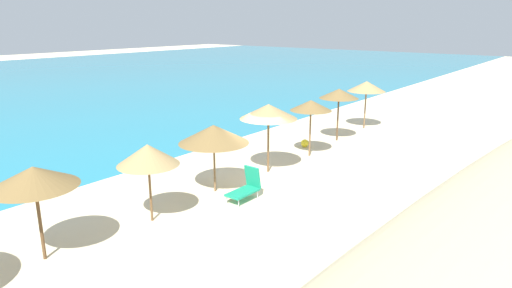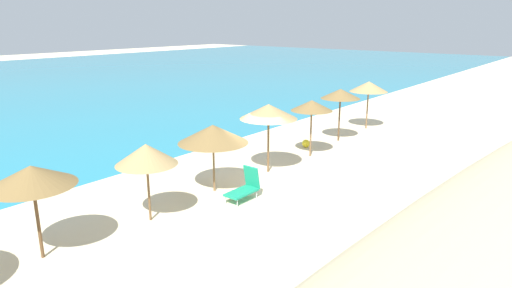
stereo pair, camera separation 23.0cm
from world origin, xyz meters
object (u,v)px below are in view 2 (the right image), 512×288
(lounge_chair_1, at_px, (245,187))
(beach_umbrella_1, at_px, (32,176))
(beach_umbrella_4, at_px, (269,112))
(beach_umbrella_5, at_px, (312,106))
(beach_ball, at_px, (306,143))
(beach_umbrella_7, at_px, (369,87))
(beach_umbrella_2, at_px, (146,154))
(beach_umbrella_3, at_px, (213,134))
(beach_umbrella_6, at_px, (341,94))

(lounge_chair_1, bearing_deg, beach_umbrella_1, 76.44)
(beach_umbrella_4, height_order, beach_umbrella_5, beach_umbrella_4)
(beach_umbrella_1, bearing_deg, beach_umbrella_5, -2.58)
(beach_umbrella_5, bearing_deg, beach_ball, 40.45)
(beach_umbrella_1, distance_m, beach_umbrella_7, 19.33)
(beach_umbrella_2, bearing_deg, beach_ball, 4.32)
(beach_umbrella_3, bearing_deg, beach_umbrella_7, 0.22)
(beach_umbrella_3, distance_m, beach_umbrella_4, 3.04)
(beach_umbrella_2, height_order, beach_umbrella_5, beach_umbrella_5)
(beach_umbrella_1, height_order, beach_umbrella_5, beach_umbrella_5)
(beach_umbrella_7, xyz_separation_m, beach_ball, (-5.72, 0.54, -2.28))
(beach_umbrella_5, height_order, beach_umbrella_7, beach_umbrella_7)
(beach_umbrella_6, bearing_deg, beach_umbrella_3, 179.75)
(beach_umbrella_5, height_order, beach_ball, beach_umbrella_5)
(beach_umbrella_3, xyz_separation_m, beach_umbrella_7, (12.92, 0.05, 0.29))
(beach_umbrella_2, distance_m, beach_ball, 10.53)
(beach_umbrella_1, distance_m, beach_umbrella_5, 12.48)
(beach_umbrella_1, xyz_separation_m, lounge_chair_1, (6.52, -1.59, -1.85))
(beach_umbrella_5, distance_m, lounge_chair_1, 6.34)
(beach_umbrella_6, bearing_deg, beach_umbrella_5, -174.16)
(beach_umbrella_1, xyz_separation_m, beach_umbrella_5, (12.47, -0.56, 0.09))
(beach_umbrella_4, relative_size, beach_umbrella_6, 1.05)
(beach_umbrella_1, relative_size, beach_umbrella_7, 0.93)
(beach_umbrella_5, bearing_deg, beach_umbrella_1, 177.42)
(beach_umbrella_3, distance_m, beach_ball, 7.50)
(beach_umbrella_1, distance_m, lounge_chair_1, 6.96)
(beach_umbrella_2, height_order, beach_umbrella_6, beach_umbrella_6)
(beach_umbrella_1, xyz_separation_m, beach_umbrella_4, (9.41, -0.41, 0.27))
(beach_umbrella_2, bearing_deg, beach_umbrella_5, -1.20)
(beach_umbrella_5, bearing_deg, lounge_chair_1, -170.18)
(lounge_chair_1, bearing_deg, beach_umbrella_4, -67.64)
(beach_umbrella_5, relative_size, beach_ball, 6.70)
(beach_umbrella_1, relative_size, beach_umbrella_5, 0.98)
(beach_umbrella_2, relative_size, beach_umbrella_4, 0.87)
(lounge_chair_1, distance_m, beach_ball, 7.37)
(beach_umbrella_4, xyz_separation_m, beach_umbrella_5, (3.06, -0.15, -0.18))
(beach_umbrella_3, xyz_separation_m, beach_ball, (7.20, 0.59, -2.00))
(beach_umbrella_1, xyz_separation_m, beach_umbrella_2, (3.30, -0.37, -0.12))
(beach_umbrella_2, relative_size, beach_umbrella_3, 0.98)
(beach_umbrella_7, bearing_deg, beach_umbrella_5, -176.41)
(beach_umbrella_6, bearing_deg, beach_umbrella_7, 1.45)
(beach_umbrella_3, xyz_separation_m, lounge_chair_1, (0.12, -1.41, -1.73))
(beach_umbrella_7, bearing_deg, lounge_chair_1, -173.50)
(beach_umbrella_2, xyz_separation_m, beach_umbrella_4, (6.11, -0.04, 0.39))
(beach_umbrella_1, xyz_separation_m, beach_umbrella_6, (15.79, -0.22, 0.19))
(beach_umbrella_1, relative_size, beach_ball, 6.55)
(beach_umbrella_6, relative_size, beach_umbrella_7, 0.99)
(beach_umbrella_2, relative_size, beach_umbrella_7, 0.90)
(beach_umbrella_4, bearing_deg, lounge_chair_1, -157.78)
(beach_ball, bearing_deg, lounge_chair_1, -164.23)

